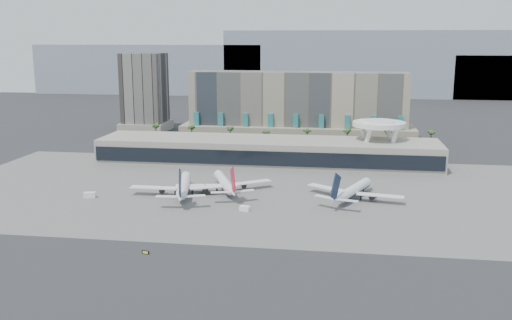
# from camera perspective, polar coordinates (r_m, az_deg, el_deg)

# --- Properties ---
(ground) EXTENTS (900.00, 900.00, 0.00)m
(ground) POSITION_cam_1_polar(r_m,az_deg,el_deg) (183.78, -3.26, -7.49)
(ground) COLOR #232326
(ground) RESTS_ON ground
(apron_pad) EXTENTS (260.00, 130.00, 0.06)m
(apron_pad) POSITION_cam_1_polar(r_m,az_deg,el_deg) (235.47, -0.56, -3.06)
(apron_pad) COLOR #5B5B59
(apron_pad) RESTS_ON ground
(mountain_ridge) EXTENTS (680.00, 60.00, 70.00)m
(mountain_ridge) POSITION_cam_1_polar(r_m,az_deg,el_deg) (640.36, 7.83, 9.10)
(mountain_ridge) COLOR gray
(mountain_ridge) RESTS_ON ground
(hotel) EXTENTS (140.00, 30.00, 42.00)m
(hotel) POSITION_cam_1_polar(r_m,az_deg,el_deg) (347.77, 4.16, 4.64)
(hotel) COLOR tan
(hotel) RESTS_ON ground
(office_tower) EXTENTS (30.00, 30.00, 52.00)m
(office_tower) POSITION_cam_1_polar(r_m,az_deg,el_deg) (393.83, -11.04, 6.21)
(office_tower) COLOR black
(office_tower) RESTS_ON ground
(terminal) EXTENTS (170.00, 32.50, 14.50)m
(terminal) POSITION_cam_1_polar(r_m,az_deg,el_deg) (286.92, 1.15, 1.01)
(terminal) COLOR #A7A093
(terminal) RESTS_ON ground
(saucer_structure) EXTENTS (26.00, 26.00, 21.89)m
(saucer_structure) POSITION_cam_1_polar(r_m,az_deg,el_deg) (289.39, 12.20, 3.24)
(saucer_structure) COLOR white
(saucer_structure) RESTS_ON ground
(palm_row) EXTENTS (157.80, 2.80, 13.10)m
(palm_row) POSITION_cam_1_polar(r_m,az_deg,el_deg) (319.90, 3.20, 2.87)
(palm_row) COLOR brown
(palm_row) RESTS_ON ground
(airliner_left) EXTENTS (42.35, 44.04, 15.38)m
(airliner_left) POSITION_cam_1_polar(r_m,az_deg,el_deg) (229.01, -7.25, -2.60)
(airliner_left) COLOR white
(airliner_left) RESTS_ON ground
(airliner_centre) EXTENTS (37.98, 39.17, 14.29)m
(airliner_centre) POSITION_cam_1_polar(r_m,az_deg,el_deg) (233.48, -3.14, -2.30)
(airliner_centre) COLOR white
(airliner_centre) RESTS_ON ground
(airliner_right) EXTENTS (37.49, 38.65, 14.14)m
(airliner_right) POSITION_cam_1_polar(r_m,az_deg,el_deg) (224.91, 9.65, -3.03)
(airliner_right) COLOR white
(airliner_right) RESTS_ON ground
(service_vehicle_a) EXTENTS (4.91, 3.15, 2.22)m
(service_vehicle_a) POSITION_cam_1_polar(r_m,az_deg,el_deg) (234.06, -16.29, -3.38)
(service_vehicle_a) COLOR white
(service_vehicle_a) RESTS_ON ground
(service_vehicle_b) EXTENTS (4.05, 2.98, 1.86)m
(service_vehicle_b) POSITION_cam_1_polar(r_m,az_deg,el_deg) (207.85, -1.12, -4.87)
(service_vehicle_b) COLOR white
(service_vehicle_b) RESTS_ON ground
(taxiway_sign) EXTENTS (2.26, 0.70, 1.02)m
(taxiway_sign) POSITION_cam_1_polar(r_m,az_deg,el_deg) (170.93, -10.99, -9.05)
(taxiway_sign) COLOR black
(taxiway_sign) RESTS_ON ground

